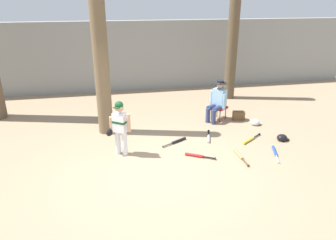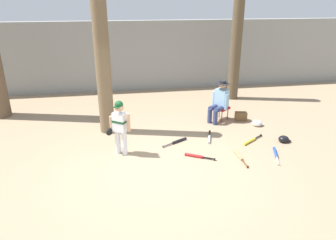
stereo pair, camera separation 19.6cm
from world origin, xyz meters
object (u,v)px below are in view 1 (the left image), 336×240
at_px(seated_spectator, 217,100).
at_px(batting_helmet_black, 282,138).
at_px(bat_yellow_trainer, 250,140).
at_px(folding_stool, 219,108).
at_px(young_ballplayer, 119,125).
at_px(bat_wood_tan, 239,155).
at_px(tree_near_player, 101,57).
at_px(handbag_beside_stool, 239,116).
at_px(bat_black_composite, 177,141).
at_px(tree_behind_spectator, 233,39).
at_px(bat_aluminum_silver, 209,138).
at_px(batting_helmet_white, 255,122).
at_px(bat_blue_youth, 275,152).
at_px(bat_red_barrel, 197,156).

xyz_separation_m(seated_spectator, batting_helmet_black, (1.18, -1.67, -0.56)).
xyz_separation_m(seated_spectator, bat_yellow_trainer, (0.36, -1.53, -0.61)).
bearing_deg(folding_stool, seated_spectator, -143.52).
bearing_deg(young_ballplayer, bat_wood_tan, -13.57).
distance_m(bat_wood_tan, bat_yellow_trainer, 0.94).
xyz_separation_m(tree_near_player, handbag_beside_stool, (3.89, 0.13, -1.91)).
distance_m(bat_black_composite, batting_helmet_black, 2.69).
xyz_separation_m(tree_behind_spectator, folding_stool, (-1.10, -1.99, -1.72)).
height_order(young_ballplayer, bat_black_composite, young_ballplayer).
relative_size(tree_behind_spectator, batting_helmet_black, 14.90).
xyz_separation_m(tree_behind_spectator, bat_aluminum_silver, (-1.81, -3.26, -2.05)).
relative_size(young_ballplayer, batting_helmet_white, 4.05).
xyz_separation_m(tree_near_player, young_ballplayer, (0.32, -1.41, -1.30)).
distance_m(seated_spectator, batting_helmet_white, 1.25).
bearing_deg(batting_helmet_black, tree_behind_spectator, 90.05).
height_order(handbag_beside_stool, bat_blue_youth, handbag_beside_stool).
xyz_separation_m(young_ballplayer, bat_yellow_trainer, (3.26, 0.09, -0.71)).
bearing_deg(batting_helmet_white, bat_black_composite, -164.06).
xyz_separation_m(bat_wood_tan, batting_helmet_white, (1.20, 1.71, 0.05)).
bearing_deg(bat_yellow_trainer, young_ballplayer, -178.46).
xyz_separation_m(bat_aluminum_silver, bat_black_composite, (-0.85, -0.04, 0.00)).
xyz_separation_m(tree_behind_spectator, bat_red_barrel, (-2.38, -4.14, -2.05)).
height_order(bat_black_composite, bat_yellow_trainer, same).
xyz_separation_m(tree_behind_spectator, batting_helmet_black, (0.00, -3.71, -2.01)).
distance_m(bat_wood_tan, bat_blue_youth, 0.88).
bearing_deg(tree_near_player, young_ballplayer, -77.16).
bearing_deg(tree_near_player, bat_blue_youth, -28.18).
relative_size(tree_behind_spectator, bat_red_barrel, 7.19).
height_order(young_ballplayer, bat_wood_tan, young_ballplayer).
height_order(folding_stool, bat_blue_youth, folding_stool).
bearing_deg(bat_yellow_trainer, batting_helmet_black, -9.13).
bearing_deg(seated_spectator, bat_black_composite, -139.74).
bearing_deg(tree_near_player, bat_wood_tan, -34.45).
distance_m(young_ballplayer, bat_aluminum_silver, 2.41).
distance_m(tree_near_player, batting_helmet_black, 5.04).
xyz_separation_m(folding_stool, bat_blue_youth, (0.57, -2.35, -0.33)).
height_order(tree_near_player, bat_blue_youth, tree_near_player).
distance_m(folding_stool, bat_blue_youth, 2.44).
xyz_separation_m(young_ballplayer, seated_spectator, (2.90, 1.62, -0.10)).
xyz_separation_m(bat_red_barrel, batting_helmet_white, (2.18, 1.54, 0.05)).
bearing_deg(young_ballplayer, bat_red_barrel, -15.49).
relative_size(young_ballplayer, handbag_beside_stool, 3.84).
bearing_deg(young_ballplayer, folding_stool, 29.41).
distance_m(tree_near_player, folding_stool, 3.71).
bearing_deg(bat_aluminum_silver, handbag_beside_stool, 41.14).
bearing_deg(bat_red_barrel, bat_wood_tan, -10.14).
distance_m(bat_wood_tan, bat_black_composite, 1.61).
bearing_deg(bat_black_composite, batting_helmet_white, 15.94).
distance_m(bat_wood_tan, batting_helmet_white, 2.09).
height_order(seated_spectator, bat_red_barrel, seated_spectator).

